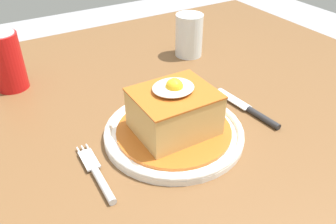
# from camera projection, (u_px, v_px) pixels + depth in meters

# --- Properties ---
(dining_table) EXTENTS (1.40, 1.05, 0.75)m
(dining_table) POSITION_uv_depth(u_px,v_px,m) (126.00, 170.00, 0.68)
(dining_table) COLOR brown
(dining_table) RESTS_ON ground_plane
(main_plate) EXTENTS (0.25, 0.25, 0.02)m
(main_plate) POSITION_uv_depth(u_px,v_px,m) (174.00, 132.00, 0.62)
(main_plate) COLOR white
(main_plate) RESTS_ON dining_table
(sandwich_meal) EXTENTS (0.20, 0.20, 0.11)m
(sandwich_meal) POSITION_uv_depth(u_px,v_px,m) (174.00, 113.00, 0.59)
(sandwich_meal) COLOR #B75B1E
(sandwich_meal) RESTS_ON main_plate
(fork) EXTENTS (0.02, 0.14, 0.01)m
(fork) POSITION_uv_depth(u_px,v_px,m) (99.00, 176.00, 0.53)
(fork) COLOR silver
(fork) RESTS_ON dining_table
(knife) EXTENTS (0.03, 0.17, 0.01)m
(knife) POSITION_uv_depth(u_px,v_px,m) (254.00, 112.00, 0.67)
(knife) COLOR #262628
(knife) RESTS_ON dining_table
(soda_can) EXTENTS (0.07, 0.07, 0.12)m
(soda_can) POSITION_uv_depth(u_px,v_px,m) (7.00, 62.00, 0.73)
(soda_can) COLOR red
(soda_can) RESTS_ON dining_table
(drinking_glass) EXTENTS (0.07, 0.07, 0.10)m
(drinking_glass) POSITION_uv_depth(u_px,v_px,m) (189.00, 38.00, 0.88)
(drinking_glass) COLOR #3F2314
(drinking_glass) RESTS_ON dining_table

